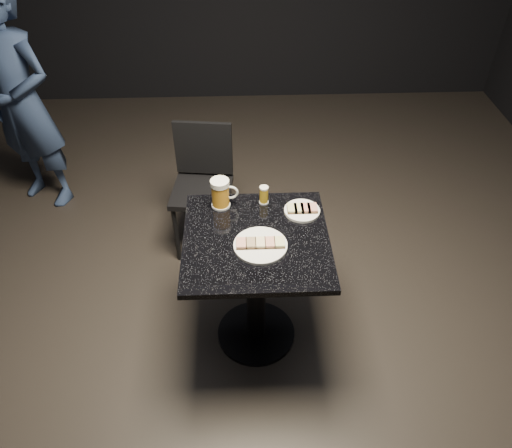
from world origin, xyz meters
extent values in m
plane|color=black|center=(0.00, 0.00, 0.00)|extent=(6.00, 6.00, 0.00)
cylinder|color=white|center=(0.02, -0.06, 0.76)|extent=(0.25, 0.25, 0.01)
cylinder|color=white|center=(0.24, 0.19, 0.76)|extent=(0.18, 0.18, 0.01)
imported|color=navy|center=(-1.53, 1.38, 0.78)|extent=(0.68, 0.58, 1.57)
cylinder|color=black|center=(0.00, 0.00, 0.01)|extent=(0.44, 0.44, 0.03)
cylinder|color=black|center=(0.00, 0.00, 0.37)|extent=(0.10, 0.10, 0.69)
cube|color=black|center=(0.00, 0.00, 0.73)|extent=(0.70, 0.70, 0.03)
cylinder|color=silver|center=(-0.17, 0.25, 0.76)|extent=(0.10, 0.10, 0.01)
cylinder|color=orange|center=(-0.17, 0.25, 0.82)|extent=(0.09, 0.09, 0.12)
cylinder|color=white|center=(-0.17, 0.25, 0.89)|extent=(0.10, 0.10, 0.03)
torus|color=silver|center=(-0.12, 0.26, 0.82)|extent=(0.08, 0.01, 0.08)
cylinder|color=silver|center=(0.05, 0.27, 0.75)|extent=(0.05, 0.05, 0.01)
cylinder|color=gold|center=(0.05, 0.27, 0.80)|extent=(0.04, 0.04, 0.08)
cylinder|color=silver|center=(0.05, 0.27, 0.84)|extent=(0.05, 0.05, 0.01)
cube|color=black|center=(-0.31, 0.77, 0.45)|extent=(0.40, 0.40, 0.04)
cylinder|color=black|center=(-0.49, 0.63, 0.21)|extent=(0.03, 0.03, 0.43)
cylinder|color=black|center=(-0.18, 0.60, 0.21)|extent=(0.03, 0.03, 0.43)
cylinder|color=black|center=(-0.45, 0.94, 0.21)|extent=(0.03, 0.03, 0.43)
cylinder|color=black|center=(-0.14, 0.91, 0.21)|extent=(0.03, 0.03, 0.43)
cube|color=black|center=(-0.29, 0.94, 0.67)|extent=(0.36, 0.07, 0.36)
cube|color=#4C3521|center=(-0.07, -0.06, 0.77)|extent=(0.05, 0.07, 0.01)
cube|color=tan|center=(-0.07, -0.06, 0.78)|extent=(0.05, 0.07, 0.01)
cube|color=#4C3521|center=(-0.03, -0.06, 0.77)|extent=(0.05, 0.07, 0.01)
cube|color=#8C7251|center=(-0.03, -0.06, 0.78)|extent=(0.05, 0.07, 0.01)
cube|color=#4C3521|center=(0.02, -0.06, 0.77)|extent=(0.05, 0.07, 0.01)
cube|color=beige|center=(0.02, -0.06, 0.78)|extent=(0.05, 0.07, 0.01)
cube|color=#4C3521|center=(0.06, -0.06, 0.77)|extent=(0.05, 0.07, 0.01)
cube|color=tan|center=(0.06, -0.06, 0.78)|extent=(0.05, 0.07, 0.01)
cube|color=#4C3521|center=(0.11, -0.06, 0.77)|extent=(0.05, 0.07, 0.01)
cube|color=#D1D184|center=(0.11, -0.06, 0.78)|extent=(0.05, 0.07, 0.01)
cube|color=#4C3521|center=(0.19, 0.19, 0.77)|extent=(0.05, 0.07, 0.01)
cube|color=#D1D184|center=(0.19, 0.19, 0.78)|extent=(0.05, 0.07, 0.01)
cube|color=#4C3521|center=(0.22, 0.19, 0.77)|extent=(0.05, 0.07, 0.01)
cube|color=#D1D184|center=(0.22, 0.19, 0.78)|extent=(0.05, 0.07, 0.01)
cube|color=#4C3521|center=(0.26, 0.19, 0.77)|extent=(0.05, 0.07, 0.01)
cube|color=tan|center=(0.26, 0.19, 0.78)|extent=(0.05, 0.07, 0.01)
cube|color=#4C3521|center=(0.29, 0.19, 0.77)|extent=(0.05, 0.07, 0.01)
cube|color=tan|center=(0.29, 0.19, 0.78)|extent=(0.05, 0.07, 0.01)
camera|label=1|loc=(-0.07, -1.76, 2.36)|focal=35.00mm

